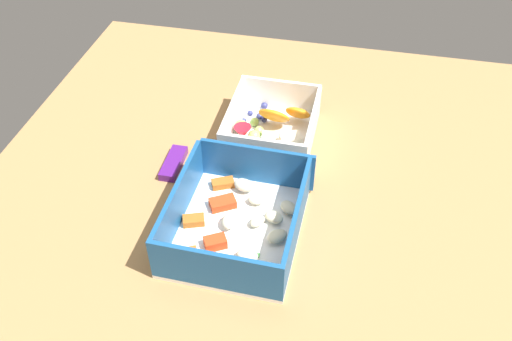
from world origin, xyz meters
The scene contains 5 objects.
table_surface centered at (0.00, 0.00, 1.00)cm, with size 80.00×80.00×2.00cm, color #9E7547.
pasta_container centered at (-11.00, 0.65, 4.09)cm, with size 19.96×16.67×6.76cm.
fruit_bowl centered at (9.29, -0.01, 4.07)cm, with size 15.85×13.27×5.89cm.
candy_bar centered at (-0.52, 13.00, 2.60)cm, with size 7.00×2.40×1.20cm, color #51197A.
paper_cup_liner centered at (21.41, -1.83, 2.75)cm, with size 4.33×4.33×1.50cm, color white.
Camera 1 is at (-58.15, -12.13, 58.04)cm, focal length 39.02 mm.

